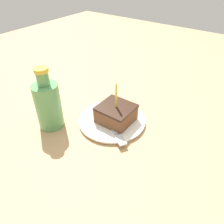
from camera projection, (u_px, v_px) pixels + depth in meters
The scene contains 5 objects.
ground_plane at pixel (118, 123), 0.77m from camera, with size 2.40×2.40×0.04m.
plate at pixel (112, 120), 0.73m from camera, with size 0.22×0.22×0.01m.
cake_slice at pixel (116, 113), 0.71m from camera, with size 0.11×0.10×0.14m.
fork at pixel (114, 130), 0.68m from camera, with size 0.15×0.10×0.00m.
bottle at pixel (48, 104), 0.68m from camera, with size 0.08×0.08×0.20m.
Camera 1 is at (0.33, -0.49, 0.47)m, focal length 35.00 mm.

